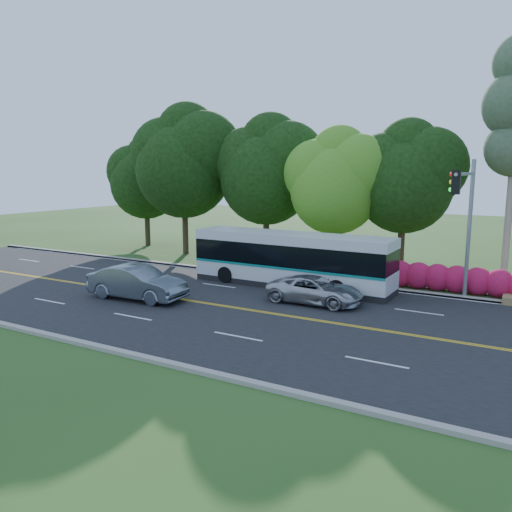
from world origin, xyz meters
The scene contains 12 objects.
ground centered at (0.00, 0.00, 0.00)m, with size 120.00×120.00×0.00m, color #2A4B19.
road centered at (0.00, 0.00, 0.01)m, with size 60.00×14.00×0.02m, color black.
curb_north centered at (0.00, 7.15, 0.07)m, with size 60.00×0.30×0.15m, color gray.
curb_south centered at (0.00, -7.15, 0.07)m, with size 60.00×0.30×0.15m, color gray.
grass_verge centered at (0.00, 9.00, 0.05)m, with size 60.00×4.00×0.10m, color #2A4B19.
lane_markings centered at (-0.09, 0.00, 0.02)m, with size 57.60×13.82×0.00m.
tree_row centered at (-5.15, 12.13, 6.73)m, with size 44.70×9.10×13.84m.
bougainvillea_hedge centered at (7.18, 8.15, 0.72)m, with size 9.50×2.25×1.50m.
traffic_signal centered at (6.49, 5.40, 4.67)m, with size 0.42×6.10×7.00m.
transit_bus centered at (-2.40, 5.36, 1.50)m, with size 11.52×2.81×3.00m.
sedan centered at (-7.98, -1.00, 0.87)m, with size 1.81×5.18×1.71m, color slate.
suv centered at (0.19, 2.66, 0.67)m, with size 2.17×4.70×1.31m, color #B7B9BC.
Camera 1 is at (9.27, -19.53, 6.44)m, focal length 35.00 mm.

